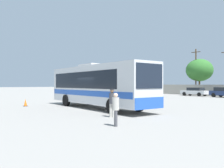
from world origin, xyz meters
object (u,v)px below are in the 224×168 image
passenger_waiting_on_apron (116,107)px  traffic_cone_on_apron (25,103)px  vendor_umbrella_near_gate_orange (72,87)px  roadside_tree_left (199,70)px  parked_car_leftmost_white (195,91)px  coach_bus_silver_blue (96,84)px  utility_pole_far (196,71)px  attendant_by_bus_door (112,101)px

passenger_waiting_on_apron → traffic_cone_on_apron: size_ratio=2.46×
vendor_umbrella_near_gate_orange → roadside_tree_left: size_ratio=0.31×
parked_car_leftmost_white → vendor_umbrella_near_gate_orange: bearing=-97.0°
parked_car_leftmost_white → passenger_waiting_on_apron: bearing=-60.6°
coach_bus_silver_blue → roadside_tree_left: size_ratio=1.76×
vendor_umbrella_near_gate_orange → utility_pole_far: 26.02m
roadside_tree_left → passenger_waiting_on_apron: bearing=-60.9°
attendant_by_bus_door → utility_pole_far: utility_pole_far is taller
attendant_by_bus_door → parked_car_leftmost_white: bearing=116.5°
vendor_umbrella_near_gate_orange → roadside_tree_left: bearing=90.6°
vendor_umbrella_near_gate_orange → roadside_tree_left: 27.13m
attendant_by_bus_door → roadside_tree_left: bearing=116.7°
attendant_by_bus_door → utility_pole_far: 34.72m
coach_bus_silver_blue → roadside_tree_left: 31.72m
passenger_waiting_on_apron → traffic_cone_on_apron: (-12.84, -0.82, -0.58)m
attendant_by_bus_door → utility_pole_far: (-15.98, 30.61, 3.57)m
attendant_by_bus_door → traffic_cone_on_apron: bearing=-166.8°
coach_bus_silver_blue → utility_pole_far: bearing=110.7°
parked_car_leftmost_white → roadside_tree_left: roadside_tree_left is taller
passenger_waiting_on_apron → parked_car_leftmost_white: 31.92m
roadside_tree_left → traffic_cone_on_apron: roadside_tree_left is taller
passenger_waiting_on_apron → vendor_umbrella_near_gate_orange: (-18.28, 6.35, 0.73)m
attendant_by_bus_door → coach_bus_silver_blue: bearing=158.7°
vendor_umbrella_near_gate_orange → traffic_cone_on_apron: bearing=-52.8°
passenger_waiting_on_apron → roadside_tree_left: size_ratio=0.23×
coach_bus_silver_blue → roadside_tree_left: (-10.78, 29.70, 2.72)m
traffic_cone_on_apron → passenger_waiting_on_apron: bearing=3.6°
coach_bus_silver_blue → parked_car_leftmost_white: (-7.89, 24.22, -1.22)m
attendant_by_bus_door → roadside_tree_left: 35.70m
coach_bus_silver_blue → traffic_cone_on_apron: size_ratio=18.86×
utility_pole_far → vendor_umbrella_near_gate_orange: bearing=-89.4°
passenger_waiting_on_apron → parked_car_leftmost_white: size_ratio=0.34×
utility_pole_far → roadside_tree_left: 1.11m
parked_car_leftmost_white → traffic_cone_on_apron: parked_car_leftmost_white is taller
attendant_by_bus_door → utility_pole_far: bearing=117.6°
passenger_waiting_on_apron → roadside_tree_left: bearing=119.1°
coach_bus_silver_blue → attendant_by_bus_door: 5.65m
vendor_umbrella_near_gate_orange → parked_car_leftmost_white: vendor_umbrella_near_gate_orange is taller
roadside_tree_left → attendant_by_bus_door: bearing=-63.3°
utility_pole_far → roadside_tree_left: (0.02, 1.10, 0.16)m
passenger_waiting_on_apron → parked_car_leftmost_white: bearing=119.4°
attendant_by_bus_door → vendor_umbrella_near_gate_orange: bearing=163.1°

